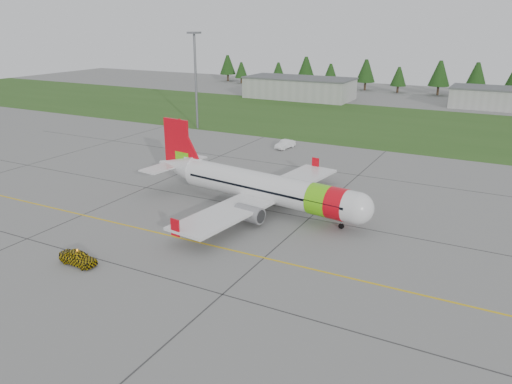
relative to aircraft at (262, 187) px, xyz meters
The scene contains 10 objects.
ground 20.75m from the aircraft, 99.65° to the right, with size 320.00×320.00×0.00m, color gray.
aircraft is the anchor object (origin of this frame).
follow_me_car 23.68m from the aircraft, 112.00° to the right, with size 1.66×1.41×4.14m, color gold.
service_van 31.96m from the aircraft, 109.48° to the left, with size 1.66×1.57×4.76m, color white.
grass_strip 61.90m from the aircraft, 93.19° to the left, with size 320.00×50.00×0.03m, color #30561E.
taxi_guideline 13.05m from the aircraft, 105.70° to the right, with size 120.00×0.25×0.02m, color gold.
hangar_west 95.77m from the aircraft, 110.44° to the left, with size 32.00×14.00×6.00m, color #A8A8A3.
hangar_east 100.09m from the aircraft, 77.56° to the left, with size 24.00×12.00×5.20m, color #A8A8A3.
floodlight_mast 52.27m from the aircraft, 133.20° to the left, with size 0.50×0.50×20.00m, color slate.
treeline 117.81m from the aircraft, 91.68° to the left, with size 160.00×8.00×10.00m, color #1C3F14, non-canonical shape.
Camera 1 is at (30.38, -32.31, 22.52)m, focal length 35.00 mm.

